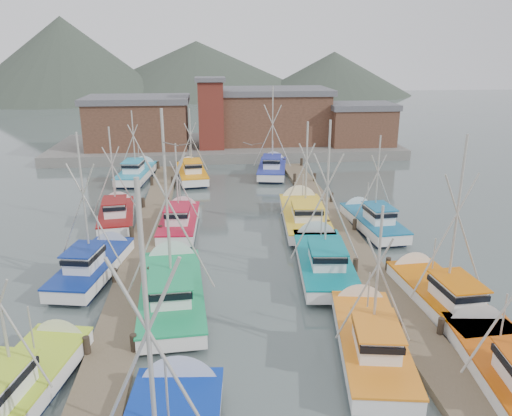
{
  "coord_description": "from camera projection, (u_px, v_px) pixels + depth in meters",
  "views": [
    {
      "loc": [
        -2.52,
        -28.37,
        13.1
      ],
      "look_at": [
        0.67,
        4.04,
        2.6
      ],
      "focal_mm": 35.0,
      "sensor_mm": 36.0,
      "label": 1
    }
  ],
  "objects": [
    {
      "name": "boat_11",
      "position": [
        371.0,
        220.0,
        37.57
      ],
      "size": [
        3.2,
        8.31,
        7.88
      ],
      "rotation": [
        0.0,
        0.0,
        0.08
      ],
      "color": "black",
      "rests_on": "ground"
    },
    {
      "name": "gull_far",
      "position": [
        253.0,
        144.0,
        34.89
      ],
      "size": [
        1.51,
        0.66,
        0.24
      ],
      "rotation": [
        0.0,
        0.0,
        -0.53
      ],
      "color": "gray",
      "rests_on": "ground"
    },
    {
      "name": "ground",
      "position": [
        252.0,
        268.0,
        31.13
      ],
      "size": [
        260.0,
        260.0,
        0.0
      ],
      "primitive_type": "plane",
      "color": "#4B5A58",
      "rests_on": "ground"
    },
    {
      "name": "boat_3",
      "position": [
        508.0,
        369.0,
        20.17
      ],
      "size": [
        4.49,
        9.49,
        11.35
      ],
      "rotation": [
        0.0,
        0.0,
        -0.11
      ],
      "color": "black",
      "rests_on": "ground"
    },
    {
      "name": "boat_10",
      "position": [
        117.0,
        214.0,
        39.03
      ],
      "size": [
        3.47,
        8.42,
        8.24
      ],
      "rotation": [
        0.0,
        0.0,
        0.12
      ],
      "color": "black",
      "rests_on": "ground"
    },
    {
      "name": "boat_2",
      "position": [
        25.0,
        382.0,
        19.43
      ],
      "size": [
        4.23,
        8.76,
        7.37
      ],
      "rotation": [
        0.0,
        0.0,
        -0.21
      ],
      "color": "black",
      "rests_on": "ground"
    },
    {
      "name": "boat_7",
      "position": [
        439.0,
        295.0,
        26.25
      ],
      "size": [
        4.02,
        8.98,
        10.06
      ],
      "rotation": [
        0.0,
        0.0,
        0.07
      ],
      "color": "black",
      "rests_on": "ground"
    },
    {
      "name": "lookout_tower",
      "position": [
        211.0,
        113.0,
        60.5
      ],
      "size": [
        3.6,
        3.6,
        8.5
      ],
      "color": "maroon",
      "rests_on": "quay"
    },
    {
      "name": "distant_hills",
      "position": [
        171.0,
        94.0,
        146.05
      ],
      "size": [
        175.0,
        140.0,
        42.0
      ],
      "color": "#3A4439",
      "rests_on": "ground"
    },
    {
      "name": "boat_6",
      "position": [
        96.0,
        264.0,
        29.97
      ],
      "size": [
        4.02,
        8.57,
        9.4
      ],
      "rotation": [
        0.0,
        0.0,
        -0.19
      ],
      "color": "black",
      "rests_on": "ground"
    },
    {
      "name": "dock_left",
      "position": [
        145.0,
        244.0,
        34.24
      ],
      "size": [
        2.3,
        46.0,
        1.5
      ],
      "color": "brown",
      "rests_on": "ground"
    },
    {
      "name": "boat_9",
      "position": [
        304.0,
        215.0,
        38.84
      ],
      "size": [
        4.04,
        10.54,
        9.0
      ],
      "rotation": [
        0.0,
        0.0,
        -0.08
      ],
      "color": "black",
      "rests_on": "ground"
    },
    {
      "name": "shed_left",
      "position": [
        138.0,
        122.0,
        61.92
      ],
      "size": [
        12.72,
        8.48,
        6.2
      ],
      "color": "brown",
      "rests_on": "quay"
    },
    {
      "name": "boat_1",
      "position": [
        369.0,
        338.0,
        22.37
      ],
      "size": [
        4.0,
        9.09,
        7.86
      ],
      "rotation": [
        0.0,
        0.0,
        -0.16
      ],
      "color": "black",
      "rests_on": "ground"
    },
    {
      "name": "boat_5",
      "position": [
        322.0,
        259.0,
        30.75
      ],
      "size": [
        4.07,
        9.88,
        10.17
      ],
      "rotation": [
        0.0,
        0.0,
        -0.1
      ],
      "color": "black",
      "rests_on": "ground"
    },
    {
      "name": "boat_8",
      "position": [
        180.0,
        221.0,
        37.54
      ],
      "size": [
        2.99,
        8.45,
        7.33
      ],
      "rotation": [
        0.0,
        0.0,
        -0.05
      ],
      "color": "black",
      "rests_on": "ground"
    },
    {
      "name": "quay",
      "position": [
        227.0,
        147.0,
        65.99
      ],
      "size": [
        44.0,
        16.0,
        1.2
      ],
      "primitive_type": "cube",
      "color": "gray",
      "rests_on": "ground"
    },
    {
      "name": "dock_right",
      "position": [
        344.0,
        237.0,
        35.55
      ],
      "size": [
        2.3,
        46.0,
        1.5
      ],
      "color": "brown",
      "rests_on": "ground"
    },
    {
      "name": "shed_right",
      "position": [
        360.0,
        124.0,
        63.74
      ],
      "size": [
        8.48,
        6.36,
        5.2
      ],
      "color": "brown",
      "rests_on": "quay"
    },
    {
      "name": "boat_14",
      "position": [
        138.0,
        172.0,
        52.05
      ],
      "size": [
        3.63,
        8.89,
        7.85
      ],
      "rotation": [
        0.0,
        0.0,
        -0.12
      ],
      "color": "black",
      "rests_on": "ground"
    },
    {
      "name": "gull_near",
      "position": [
        180.0,
        144.0,
        23.35
      ],
      "size": [
        1.55,
        0.64,
        0.24
      ],
      "rotation": [
        0.0,
        0.0,
        -0.19
      ],
      "color": "gray",
      "rests_on": "ground"
    },
    {
      "name": "boat_12",
      "position": [
        191.0,
        173.0,
        51.97
      ],
      "size": [
        3.62,
        8.81,
        8.06
      ],
      "rotation": [
        0.0,
        0.0,
        0.12
      ],
      "color": "black",
      "rests_on": "ground"
    },
    {
      "name": "shed_center",
      "position": [
        272.0,
        115.0,
        65.29
      ],
      "size": [
        14.84,
        9.54,
        6.9
      ],
      "color": "brown",
      "rests_on": "quay"
    },
    {
      "name": "boat_13",
      "position": [
        272.0,
        168.0,
        54.05
      ],
      "size": [
        4.21,
        9.27,
        10.14
      ],
      "rotation": [
        0.0,
        0.0,
        -0.17
      ],
      "color": "black",
      "rests_on": "ground"
    },
    {
      "name": "boat_4",
      "position": [
        172.0,
        289.0,
        26.91
      ],
      "size": [
        4.53,
        10.35,
        11.35
      ],
      "rotation": [
        0.0,
        0.0,
        0.06
      ],
      "color": "black",
      "rests_on": "ground"
    }
  ]
}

